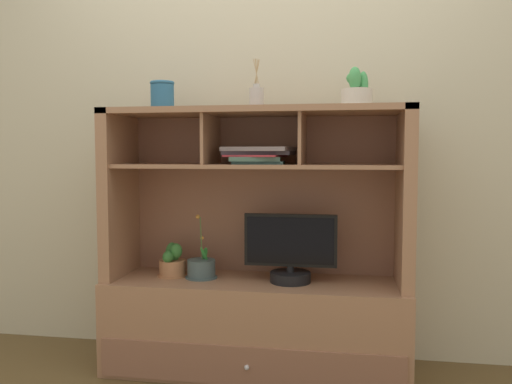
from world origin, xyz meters
name	(u,v)px	position (x,y,z in m)	size (l,w,h in m)	color
floor_plane	(256,371)	(0.00, 0.00, -0.01)	(6.00, 6.00, 0.02)	brown
back_wall	(264,101)	(0.00, 0.27, 1.40)	(6.00, 0.02, 2.80)	beige
media_console	(256,291)	(0.00, 0.01, 0.41)	(1.52, 0.52, 1.34)	#9D7051
tv_monitor	(290,253)	(0.18, -0.02, 0.62)	(0.46, 0.20, 0.34)	black
potted_orchid	(201,269)	(-0.29, -0.01, 0.52)	(0.17, 0.17, 0.33)	#425557
potted_fern	(173,263)	(-0.45, 0.01, 0.54)	(0.16, 0.16, 0.18)	#AA724B
magazine_stack_left	(258,155)	(0.01, 0.00, 1.11)	(0.36, 0.31, 0.09)	#446E6F
diffuser_bottle	(256,98)	(0.00, 0.01, 1.39)	(0.08, 0.08, 0.25)	#BBB4AD
potted_succulent	(357,93)	(0.49, 0.00, 1.40)	(0.17, 0.17, 0.19)	beige
ceramic_vase	(162,96)	(-0.49, 0.01, 1.41)	(0.13, 0.13, 0.15)	#296086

